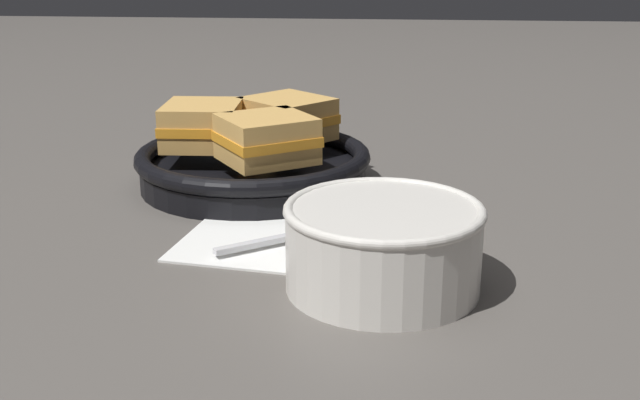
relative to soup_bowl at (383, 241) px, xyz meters
The scene contains 8 objects.
ground_plane 0.14m from the soup_bowl, 132.32° to the left, with size 4.00×4.00×0.00m, color #56514C.
napkin 0.13m from the soup_bowl, 123.44° to the left, with size 0.23×0.21×0.00m.
soup_bowl is the anchor object (origin of this frame).
spoon 0.12m from the soup_bowl, 115.31° to the left, with size 0.14×0.11×0.01m.
skillet 0.29m from the soup_bowl, 119.38° to the left, with size 0.25×0.25×0.04m.
sandwich_near_left 0.32m from the soup_bowl, 110.41° to the left, with size 0.12×0.12×0.05m.
sandwich_near_right 0.33m from the soup_bowl, 127.37° to the left, with size 0.08×0.09×0.05m.
sandwich_far_left 0.24m from the soup_bowl, 120.44° to the left, with size 0.12×0.12×0.05m.
Camera 1 is at (0.09, -0.67, 0.26)m, focal length 45.00 mm.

